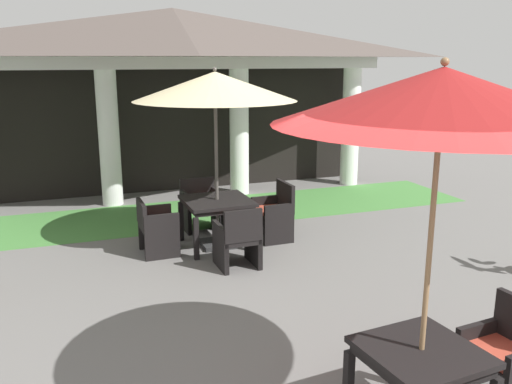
# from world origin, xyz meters

# --- Properties ---
(background_pavilion) EXTENTS (9.31, 2.99, 3.84)m
(background_pavilion) POSITION_xyz_m (0.00, 8.92, 3.00)
(background_pavilion) COLOR white
(background_pavilion) RESTS_ON ground
(lawn_strip) EXTENTS (11.11, 2.07, 0.01)m
(lawn_strip) POSITION_xyz_m (0.00, 7.59, 0.00)
(lawn_strip) COLOR #47843D
(lawn_strip) RESTS_ON ground
(patio_table_near_foreground) EXTENTS (1.03, 1.03, 0.76)m
(patio_table_near_foreground) POSITION_xyz_m (-0.05, 5.66, 0.66)
(patio_table_near_foreground) COLOR black
(patio_table_near_foreground) RESTS_ON ground
(patio_umbrella_near_foreground) EXTENTS (2.44, 2.44, 2.75)m
(patio_umbrella_near_foreground) POSITION_xyz_m (-0.05, 5.66, 2.46)
(patio_umbrella_near_foreground) COLOR #2D2D2D
(patio_umbrella_near_foreground) RESTS_ON ground
(patio_chair_near_foreground_north) EXTENTS (0.64, 0.59, 0.85)m
(patio_chair_near_foreground_north) POSITION_xyz_m (-0.07, 6.63, 0.42)
(patio_chair_near_foreground_north) COLOR black
(patio_chair_near_foreground_north) RESTS_ON ground
(patio_chair_near_foreground_east) EXTENTS (0.53, 0.64, 0.93)m
(patio_chair_near_foreground_east) POSITION_xyz_m (0.92, 5.68, 0.43)
(patio_chair_near_foreground_east) COLOR black
(patio_chair_near_foreground_east) RESTS_ON ground
(patio_chair_near_foreground_south) EXTENTS (0.57, 0.60, 0.90)m
(patio_chair_near_foreground_south) POSITION_xyz_m (-0.03, 4.69, 0.41)
(patio_chair_near_foreground_south) COLOR black
(patio_chair_near_foreground_south) RESTS_ON ground
(patio_chair_near_foreground_west) EXTENTS (0.54, 0.61, 0.83)m
(patio_chair_near_foreground_west) POSITION_xyz_m (-1.01, 5.64, 0.41)
(patio_chair_near_foreground_west) COLOR black
(patio_chair_near_foreground_west) RESTS_ON ground
(patio_table_mid_left) EXTENTS (0.92, 0.92, 0.71)m
(patio_table_mid_left) POSITION_xyz_m (0.21, 0.91, 0.60)
(patio_table_mid_left) COLOR black
(patio_table_mid_left) RESTS_ON ground
(patio_umbrella_mid_left) EXTENTS (2.35, 2.35, 2.88)m
(patio_umbrella_mid_left) POSITION_xyz_m (0.21, 0.91, 2.60)
(patio_umbrella_mid_left) COLOR #2D2D2D
(patio_umbrella_mid_left) RESTS_ON ground
(patio_chair_mid_left_east) EXTENTS (0.55, 0.62, 0.89)m
(patio_chair_mid_left_east) POSITION_xyz_m (1.14, 1.00, 0.40)
(patio_chair_mid_left_east) COLOR black
(patio_chair_mid_left_east) RESTS_ON ground
(terracotta_urn) EXTENTS (0.26, 0.26, 0.44)m
(terracotta_urn) POSITION_xyz_m (0.96, 6.18, 0.19)
(terracotta_urn) COLOR #9E5633
(terracotta_urn) RESTS_ON ground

